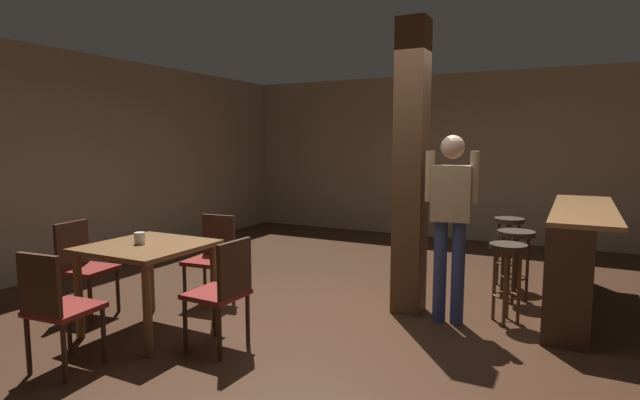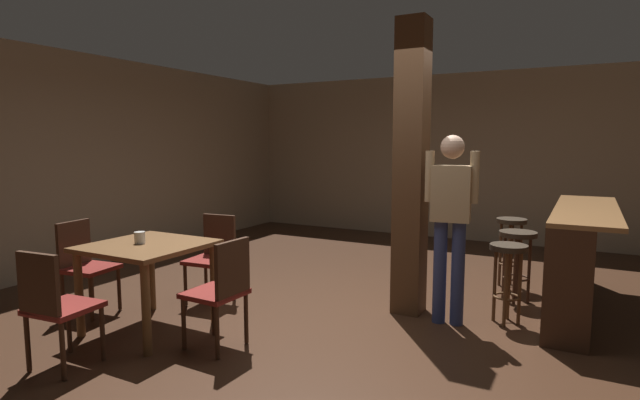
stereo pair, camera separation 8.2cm
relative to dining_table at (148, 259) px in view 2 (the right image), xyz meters
The scene contains 15 objects.
ground_plane 1.95m from the dining_table, 34.61° to the left, with size 10.80×10.80×0.00m, color #382114.
wall_back 5.80m from the dining_table, 74.69° to the left, with size 8.00×0.10×2.80m, color gray.
wall_left 2.80m from the dining_table, 157.10° to the left, with size 0.10×9.00×2.80m, color gray.
pillar 2.54m from the dining_table, 39.58° to the left, with size 0.28×0.28×2.80m, color #4C301C.
dining_table is the anchor object (origin of this frame).
chair_west 0.89m from the dining_table, behind, with size 0.47×0.47×0.89m.
chair_north 0.90m from the dining_table, 91.12° to the left, with size 0.46×0.46×0.89m.
chair_east 0.86m from the dining_table, ahead, with size 0.43×0.43×0.89m.
chair_south 0.91m from the dining_table, 87.74° to the right, with size 0.46×0.46×0.89m.
napkin_cup 0.20m from the dining_table, 158.76° to the right, with size 0.09×0.09×0.10m, color beige.
standing_person 2.71m from the dining_table, 31.55° to the left, with size 0.47×0.24×1.72m.
bar_counter 4.06m from the dining_table, 36.36° to the left, with size 0.56×2.38×1.02m.
bar_stool_near 3.23m from the dining_table, 31.22° to the left, with size 0.33×0.33×0.73m.
bar_stool_mid 3.65m from the dining_table, 40.95° to the left, with size 0.38×0.38×0.74m.
bar_stool_far 3.92m from the dining_table, 47.93° to the left, with size 0.33×0.33×0.79m.
Camera 2 is at (1.84, -4.10, 1.66)m, focal length 28.00 mm.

